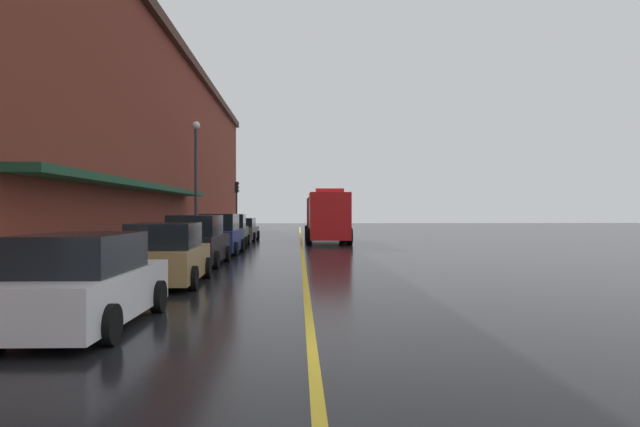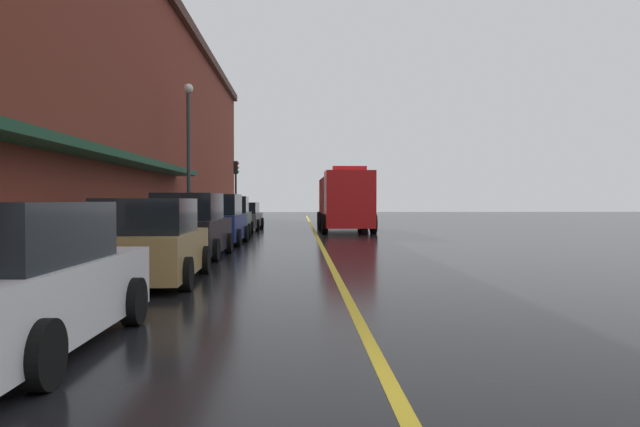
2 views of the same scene
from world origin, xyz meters
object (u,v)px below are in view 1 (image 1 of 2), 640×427
object	(u,v)px
parked_car_0	(85,283)
traffic_light_near	(237,197)
parking_meter_3	(224,225)
parking_meter_0	(179,234)
parked_car_3	(220,235)
parked_car_1	(166,256)
parking_meter_1	(222,225)
fire_truck	(327,217)
parked_car_2	(196,242)
parked_car_5	(242,230)
parking_meter_2	(204,229)
parked_car_4	(231,232)
street_lamp_left	(196,169)

from	to	relation	value
parked_car_0	traffic_light_near	xyz separation A→B (m)	(-1.30, 36.05, 2.37)
traffic_light_near	parking_meter_3	bearing A→B (deg)	-90.49
parking_meter_0	parked_car_3	bearing A→B (deg)	59.71
parked_car_1	parking_meter_1	bearing A→B (deg)	2.33
parked_car_3	fire_truck	bearing A→B (deg)	-28.69
parking_meter_3	parked_car_1	bearing A→B (deg)	-86.41
parked_car_2	parked_car_1	bearing A→B (deg)	-177.18
fire_truck	parked_car_0	bearing A→B (deg)	-12.61
parked_car_5	parked_car_0	bearing A→B (deg)	-179.04
parked_car_2	parking_meter_1	size ratio (longest dim) A/B	3.28
parked_car_3	parking_meter_1	distance (m)	11.09
parking_meter_2	parked_car_2	bearing A→B (deg)	-82.07
parked_car_3	parked_car_5	bearing A→B (deg)	1.58
parked_car_4	fire_truck	xyz separation A→B (m)	(5.69, 4.65, 0.75)
parked_car_0	fire_truck	bearing A→B (deg)	-11.31
parked_car_3	parked_car_2	bearing A→B (deg)	179.51
parked_car_4	parked_car_5	size ratio (longest dim) A/B	0.91
street_lamp_left	traffic_light_near	world-z (taller)	street_lamp_left
parked_car_4	street_lamp_left	size ratio (longest dim) A/B	0.64
parked_car_5	fire_truck	world-z (taller)	fire_truck
parked_car_1	traffic_light_near	bearing A→B (deg)	1.15
parked_car_1	parked_car_4	size ratio (longest dim) A/B	0.97
fire_truck	parking_meter_0	xyz separation A→B (m)	(-7.03, -12.28, -0.56)
fire_truck	parking_meter_3	size ratio (longest dim) A/B	6.20
parking_meter_3	parking_meter_2	bearing A→B (deg)	-90.00
parking_meter_3	parked_car_5	bearing A→B (deg)	-39.70
parked_car_3	parking_meter_3	distance (m)	12.40
parked_car_5	street_lamp_left	bearing A→B (deg)	164.01
fire_truck	parking_meter_1	distance (m)	7.15
parked_car_1	parking_meter_2	distance (m)	14.85
parking_meter_2	parked_car_0	bearing A→B (deg)	-86.18
parked_car_5	parking_meter_3	bearing A→B (deg)	51.16
parked_car_5	parking_meter_1	world-z (taller)	parked_car_5
parked_car_0	parked_car_5	bearing A→B (deg)	0.90
parked_car_4	parking_meter_2	xyz separation A→B (m)	(-1.33, -1.26, 0.20)
parked_car_4	parked_car_5	world-z (taller)	parked_car_4
parking_meter_0	traffic_light_near	size ratio (longest dim) A/B	0.31
parked_car_5	street_lamp_left	distance (m)	7.56
parked_car_2	parked_car_4	distance (m)	10.62
parking_meter_3	traffic_light_near	world-z (taller)	traffic_light_near
parked_car_3	parking_meter_1	world-z (taller)	parked_car_3
parked_car_1	parked_car_2	size ratio (longest dim) A/B	0.98
parked_car_3	parked_car_5	distance (m)	11.22
parked_car_5	traffic_light_near	world-z (taller)	traffic_light_near
parked_car_3	traffic_light_near	distance (m)	19.68
parked_car_1	parking_meter_1	size ratio (longest dim) A/B	3.21
fire_truck	street_lamp_left	world-z (taller)	street_lamp_left
parked_car_0	parking_meter_1	world-z (taller)	parked_car_0
fire_truck	traffic_light_near	distance (m)	12.02
parked_car_1	parking_meter_0	world-z (taller)	parked_car_1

